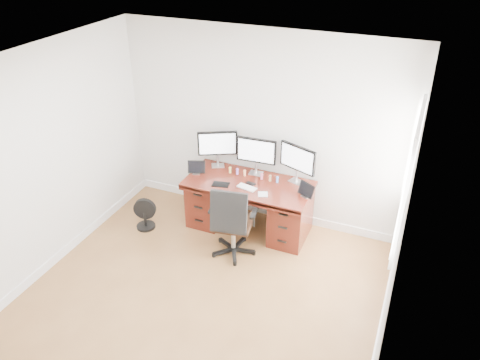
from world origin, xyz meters
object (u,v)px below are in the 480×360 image
at_px(floor_fan, 145,214).
at_px(keyboard, 247,187).
at_px(monitor_center, 256,152).
at_px(desk, 249,203).
at_px(office_chair, 232,233).

height_order(floor_fan, keyboard, keyboard).
bearing_deg(keyboard, monitor_center, 105.46).
bearing_deg(desk, office_chair, -87.72).
relative_size(office_chair, keyboard, 3.99).
height_order(desk, keyboard, keyboard).
bearing_deg(office_chair, keyboard, 80.01).
bearing_deg(office_chair, monitor_center, 82.26).
height_order(desk, monitor_center, monitor_center).
bearing_deg(floor_fan, office_chair, -20.92).
relative_size(desk, office_chair, 1.64).
relative_size(floor_fan, keyboard, 1.76).
height_order(floor_fan, monitor_center, monitor_center).
height_order(office_chair, floor_fan, office_chair).
bearing_deg(monitor_center, desk, -93.38).
distance_m(desk, floor_fan, 1.48).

